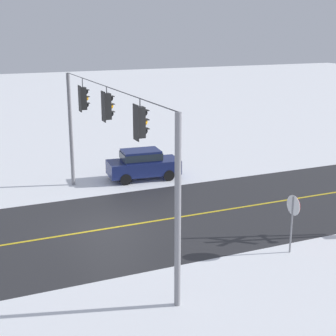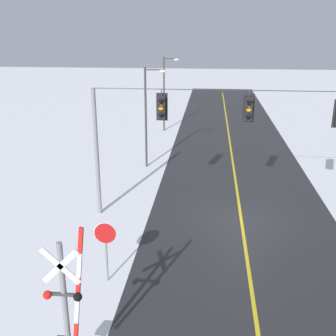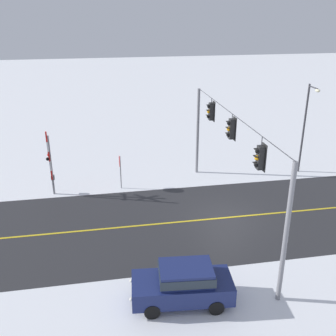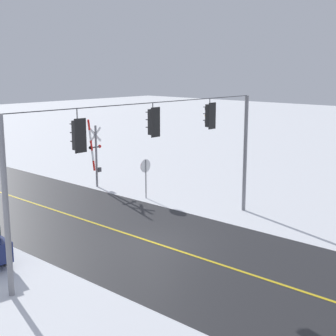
{
  "view_description": "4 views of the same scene",
  "coord_description": "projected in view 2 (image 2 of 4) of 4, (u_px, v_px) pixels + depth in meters",
  "views": [
    {
      "loc": [
        -20.23,
        6.1,
        8.58
      ],
      "look_at": [
        -3.07,
        -1.39,
        3.38
      ],
      "focal_mm": 54.7,
      "sensor_mm": 36.0,
      "label": 1
    },
    {
      "loc": [
        -1.65,
        -18.29,
        8.73
      ],
      "look_at": [
        -3.48,
        -0.9,
        2.8
      ],
      "focal_mm": 43.82,
      "sensor_mm": 36.0,
      "label": 2
    },
    {
      "loc": [
        19.3,
        -6.93,
        11.39
      ],
      "look_at": [
        -2.58,
        -2.96,
        2.32
      ],
      "focal_mm": 42.32,
      "sensor_mm": 36.0,
      "label": 3
    },
    {
      "loc": [
        15.07,
        14.71,
        7.71
      ],
      "look_at": [
        -1.59,
        -0.61,
        3.08
      ],
      "focal_mm": 53.39,
      "sensor_mm": 36.0,
      "label": 4
    }
  ],
  "objects": [
    {
      "name": "lane_centre_line",
      "position": [
        235.0,
        177.0,
        25.51
      ],
      "size": [
        0.14,
        72.0,
        0.01
      ],
      "primitive_type": "cube",
      "color": "gold",
      "rests_on": "ground"
    },
    {
      "name": "railroad_crossing",
      "position": [
        67.0,
        306.0,
        10.11
      ],
      "size": [
        1.1,
        0.31,
        4.43
      ],
      "color": "gray",
      "rests_on": "ground"
    },
    {
      "name": "road_asphalt",
      "position": [
        235.0,
        177.0,
        25.51
      ],
      "size": [
        9.0,
        80.0,
        0.01
      ],
      "primitive_type": "cube",
      "color": "#28282B",
      "rests_on": "ground"
    },
    {
      "name": "stop_sign",
      "position": [
        106.0,
        239.0,
        14.44
      ],
      "size": [
        0.8,
        0.09,
        2.35
      ],
      "color": "gray",
      "rests_on": "ground"
    },
    {
      "name": "signal_span",
      "position": [
        247.0,
        134.0,
        18.48
      ],
      "size": [
        14.2,
        0.47,
        6.22
      ],
      "color": "gray",
      "rests_on": "ground"
    },
    {
      "name": "streetlamp_far",
      "position": [
        166.0,
        87.0,
        35.97
      ],
      "size": [
        1.39,
        0.28,
        6.5
      ],
      "color": "#38383D",
      "rests_on": "ground"
    },
    {
      "name": "ground_plane",
      "position": [
        241.0,
        219.0,
        19.87
      ],
      "size": [
        160.0,
        160.0,
        0.0
      ],
      "primitive_type": "plane",
      "color": "white"
    },
    {
      "name": "streetlamp_near",
      "position": [
        149.0,
        108.0,
        26.23
      ],
      "size": [
        1.39,
        0.28,
        6.5
      ],
      "color": "#38383D",
      "rests_on": "ground"
    }
  ]
}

